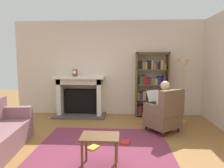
{
  "coord_description": "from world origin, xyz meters",
  "views": [
    {
      "loc": [
        0.36,
        -3.22,
        1.58
      ],
      "look_at": [
        0.1,
        1.2,
        1.05
      ],
      "focal_mm": 31.8,
      "sensor_mm": 36.0,
      "label": 1
    }
  ],
  "objects_px": {
    "side_table": "(100,141)",
    "seated_reader": "(161,104)",
    "armchair_reading": "(165,114)",
    "mantel_clock": "(75,73)",
    "floor_lamp": "(183,69)",
    "fireplace": "(80,95)",
    "bookshelf": "(151,86)"
  },
  "relations": [
    {
      "from": "seated_reader",
      "to": "floor_lamp",
      "type": "distance_m",
      "value": 1.21
    },
    {
      "from": "bookshelf",
      "to": "armchair_reading",
      "type": "distance_m",
      "value": 1.36
    },
    {
      "from": "fireplace",
      "to": "bookshelf",
      "type": "distance_m",
      "value": 2.03
    },
    {
      "from": "fireplace",
      "to": "seated_reader",
      "type": "relative_size",
      "value": 1.27
    },
    {
      "from": "mantel_clock",
      "to": "bookshelf",
      "type": "bearing_deg",
      "value": 3.64
    },
    {
      "from": "mantel_clock",
      "to": "bookshelf",
      "type": "relative_size",
      "value": 0.11
    },
    {
      "from": "seated_reader",
      "to": "fireplace",
      "type": "bearing_deg",
      "value": -66.39
    },
    {
      "from": "armchair_reading",
      "to": "seated_reader",
      "type": "relative_size",
      "value": 0.85
    },
    {
      "from": "armchair_reading",
      "to": "bookshelf",
      "type": "bearing_deg",
      "value": -121.74
    },
    {
      "from": "bookshelf",
      "to": "floor_lamp",
      "type": "xyz_separation_m",
      "value": [
        0.71,
        -0.49,
        0.49
      ]
    },
    {
      "from": "seated_reader",
      "to": "side_table",
      "type": "xyz_separation_m",
      "value": [
        -1.17,
        -1.61,
        -0.21
      ]
    },
    {
      "from": "seated_reader",
      "to": "floor_lamp",
      "type": "bearing_deg",
      "value": -170.9
    },
    {
      "from": "bookshelf",
      "to": "side_table",
      "type": "xyz_separation_m",
      "value": [
        -1.12,
        -2.79,
        -0.47
      ]
    },
    {
      "from": "mantel_clock",
      "to": "floor_lamp",
      "type": "distance_m",
      "value": 2.86
    },
    {
      "from": "fireplace",
      "to": "seated_reader",
      "type": "bearing_deg",
      "value": -29.02
    },
    {
      "from": "side_table",
      "to": "seated_reader",
      "type": "bearing_deg",
      "value": 53.95
    },
    {
      "from": "side_table",
      "to": "floor_lamp",
      "type": "bearing_deg",
      "value": 51.53
    },
    {
      "from": "mantel_clock",
      "to": "bookshelf",
      "type": "xyz_separation_m",
      "value": [
        2.13,
        0.14,
        -0.36
      ]
    },
    {
      "from": "mantel_clock",
      "to": "floor_lamp",
      "type": "height_order",
      "value": "floor_lamp"
    },
    {
      "from": "fireplace",
      "to": "seated_reader",
      "type": "distance_m",
      "value": 2.36
    },
    {
      "from": "mantel_clock",
      "to": "armchair_reading",
      "type": "distance_m",
      "value": 2.65
    },
    {
      "from": "armchair_reading",
      "to": "seated_reader",
      "type": "height_order",
      "value": "seated_reader"
    },
    {
      "from": "bookshelf",
      "to": "floor_lamp",
      "type": "distance_m",
      "value": 0.99
    },
    {
      "from": "bookshelf",
      "to": "seated_reader",
      "type": "height_order",
      "value": "bookshelf"
    },
    {
      "from": "armchair_reading",
      "to": "side_table",
      "type": "distance_m",
      "value": 1.96
    },
    {
      "from": "seated_reader",
      "to": "side_table",
      "type": "height_order",
      "value": "seated_reader"
    },
    {
      "from": "mantel_clock",
      "to": "side_table",
      "type": "height_order",
      "value": "mantel_clock"
    },
    {
      "from": "bookshelf",
      "to": "seated_reader",
      "type": "bearing_deg",
      "value": -87.37
    },
    {
      "from": "fireplace",
      "to": "bookshelf",
      "type": "bearing_deg",
      "value": 0.99
    },
    {
      "from": "fireplace",
      "to": "mantel_clock",
      "type": "distance_m",
      "value": 0.66
    },
    {
      "from": "mantel_clock",
      "to": "armchair_reading",
      "type": "xyz_separation_m",
      "value": [
        2.25,
        -1.14,
        -0.81
      ]
    },
    {
      "from": "seated_reader",
      "to": "bookshelf",
      "type": "bearing_deg",
      "value": -124.73
    }
  ]
}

